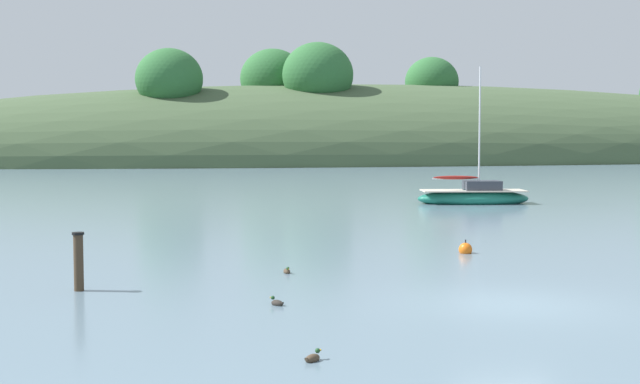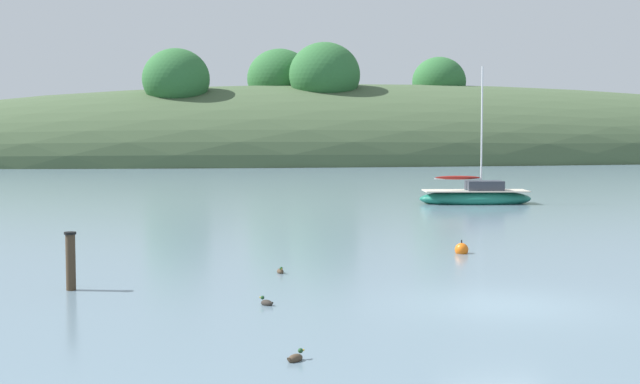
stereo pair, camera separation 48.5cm
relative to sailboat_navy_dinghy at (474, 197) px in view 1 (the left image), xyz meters
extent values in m
plane|color=slate|center=(-9.87, -26.16, -0.38)|extent=(400.00, 400.00, 0.00)
ellipsoid|color=#425638|center=(15.13, 63.21, -0.38)|extent=(150.00, 36.00, 19.02)
ellipsoid|color=#2D6633|center=(4.19, 57.17, 9.88)|extent=(8.29, 7.54, 7.54)
ellipsoid|color=#2D6633|center=(20.06, 62.50, 9.54)|extent=(6.79, 6.17, 6.17)
ellipsoid|color=#2D6633|center=(-12.89, 56.54, 9.17)|extent=(7.50, 6.82, 6.82)
ellipsoid|color=#2D6633|center=(-0.11, 62.91, 9.70)|extent=(7.93, 7.21, 7.21)
ellipsoid|color=#196B56|center=(-0.04, 0.01, -0.11)|extent=(6.28, 3.10, 0.96)
cube|color=beige|center=(-0.04, 0.01, 0.32)|extent=(5.77, 2.85, 0.06)
cube|color=#333842|center=(0.43, -0.08, 0.59)|extent=(2.13, 1.65, 0.54)
cylinder|color=silver|center=(0.26, -0.05, 3.63)|extent=(0.09, 0.09, 6.62)
cylinder|color=silver|center=(-0.99, 0.18, 0.98)|extent=(2.49, 0.53, 0.07)
ellipsoid|color=maroon|center=(-0.99, 0.18, 1.03)|extent=(2.42, 0.64, 0.20)
sphere|color=orange|center=(-7.74, -18.03, -0.25)|extent=(0.44, 0.44, 0.44)
cylinder|color=black|center=(-7.74, -18.03, 0.02)|extent=(0.04, 0.04, 0.10)
ellipsoid|color=#473828|center=(-14.11, -20.71, -0.33)|extent=(0.18, 0.34, 0.16)
sphere|color=#1E4723|center=(-14.10, -20.85, -0.22)|extent=(0.09, 0.09, 0.09)
cone|color=gold|center=(-14.10, -20.92, -0.23)|extent=(0.04, 0.05, 0.04)
cone|color=#473828|center=(-14.11, -20.56, -0.30)|extent=(0.07, 0.08, 0.08)
ellipsoid|color=#473828|center=(-15.42, -30.14, -0.33)|extent=(0.38, 0.36, 0.16)
sphere|color=#1E4723|center=(-15.31, -30.04, -0.22)|extent=(0.09, 0.09, 0.09)
cone|color=gold|center=(-15.26, -30.00, -0.23)|extent=(0.06, 0.06, 0.04)
cone|color=#473828|center=(-15.54, -30.23, -0.30)|extent=(0.10, 0.10, 0.08)
ellipsoid|color=#2D2823|center=(-15.16, -25.14, -0.33)|extent=(0.34, 0.38, 0.16)
sphere|color=#1E4723|center=(-15.24, -25.02, -0.22)|extent=(0.09, 0.09, 0.09)
cone|color=gold|center=(-15.28, -24.97, -0.23)|extent=(0.05, 0.06, 0.04)
cone|color=#2D2823|center=(-15.08, -25.27, -0.30)|extent=(0.10, 0.10, 0.08)
cylinder|color=#423323|center=(-19.64, -22.25, 0.32)|extent=(0.24, 0.24, 1.40)
cylinder|color=black|center=(-19.64, -22.25, 1.05)|extent=(0.30, 0.30, 0.06)
camera|label=1|loc=(-18.67, -45.07, 3.63)|focal=50.47mm
camera|label=2|loc=(-18.19, -45.17, 3.63)|focal=50.47mm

